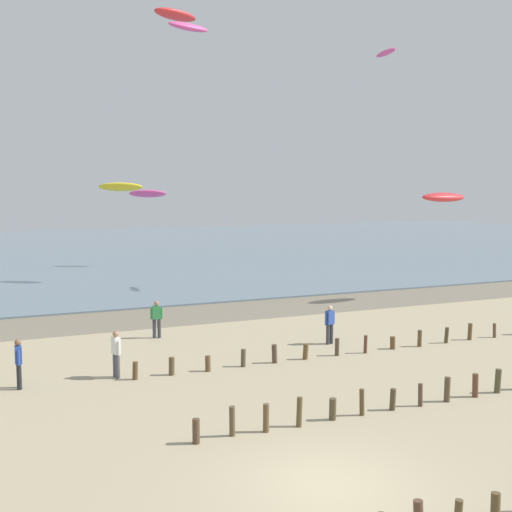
# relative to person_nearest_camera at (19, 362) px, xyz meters

# --- Properties ---
(ground_plane) EXTENTS (160.00, 160.00, 0.00)m
(ground_plane) POSITION_rel_person_nearest_camera_xyz_m (6.16, -10.36, -0.92)
(ground_plane) COLOR tan
(wet_sand_strip) EXTENTS (120.00, 5.21, 0.01)m
(wet_sand_strip) POSITION_rel_person_nearest_camera_xyz_m (6.16, 9.96, -0.91)
(wet_sand_strip) COLOR #7A6D59
(wet_sand_strip) RESTS_ON ground
(sea) EXTENTS (160.00, 70.00, 0.10)m
(sea) POSITION_rel_person_nearest_camera_xyz_m (6.16, 47.56, -0.87)
(sea) COLOR slate
(sea) RESTS_ON ground
(groyne_near) EXTENTS (11.87, 0.35, 0.87)m
(groyne_near) POSITION_rel_person_nearest_camera_xyz_m (10.26, -6.78, -0.54)
(groyne_near) COLOR #503B2A
(groyne_near) RESTS_ON ground
(groyne_mid) EXTENTS (19.42, 0.33, 0.77)m
(groyne_mid) POSITION_rel_person_nearest_camera_xyz_m (13.11, -0.50, -0.59)
(groyne_mid) COLOR brown
(groyne_mid) RESTS_ON ground
(person_nearest_camera) EXTENTS (0.22, 0.57, 1.71)m
(person_nearest_camera) POSITION_rel_person_nearest_camera_xyz_m (0.00, 0.00, 0.00)
(person_nearest_camera) COLOR #232328
(person_nearest_camera) RESTS_ON ground
(person_mid_beach) EXTENTS (0.55, 0.31, 1.71)m
(person_mid_beach) POSITION_rel_person_nearest_camera_xyz_m (12.84, 1.34, 0.00)
(person_mid_beach) COLOR #383842
(person_mid_beach) RESTS_ON ground
(person_by_waterline) EXTENTS (0.56, 0.28, 1.71)m
(person_by_waterline) POSITION_rel_person_nearest_camera_xyz_m (6.15, 5.41, 0.00)
(person_by_waterline) COLOR #383842
(person_by_waterline) RESTS_ON ground
(person_left_flank) EXTENTS (0.30, 0.56, 1.71)m
(person_left_flank) POSITION_rel_person_nearest_camera_xyz_m (3.29, -0.02, 0.00)
(person_left_flank) COLOR #4C4C56
(person_left_flank) RESTS_ON ground
(kite_aloft_2) EXTENTS (3.35, 1.97, 0.84)m
(kite_aloft_2) POSITION_rel_person_nearest_camera_xyz_m (12.48, 20.54, 16.79)
(kite_aloft_2) COLOR #E54C99
(kite_aloft_3) EXTENTS (3.41, 2.58, 0.93)m
(kite_aloft_3) POSITION_rel_person_nearest_camera_xyz_m (12.03, 31.33, 5.39)
(kite_aloft_3) COLOR #E54C99
(kite_aloft_6) EXTENTS (0.95, 2.30, 0.66)m
(kite_aloft_6) POSITION_rel_person_nearest_camera_xyz_m (23.80, 13.62, 14.69)
(kite_aloft_6) COLOR #E54C99
(kite_aloft_8) EXTENTS (3.34, 2.30, 0.70)m
(kite_aloft_8) POSITION_rel_person_nearest_camera_xyz_m (10.34, 16.24, 16.35)
(kite_aloft_8) COLOR red
(kite_aloft_9) EXTENTS (3.47, 1.54, 0.69)m
(kite_aloft_9) POSITION_rel_person_nearest_camera_xyz_m (24.55, 8.36, 5.33)
(kite_aloft_9) COLOR red
(kite_aloft_11) EXTENTS (3.41, 2.95, 0.87)m
(kite_aloft_11) POSITION_rel_person_nearest_camera_xyz_m (8.12, 23.09, 5.95)
(kite_aloft_11) COLOR yellow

